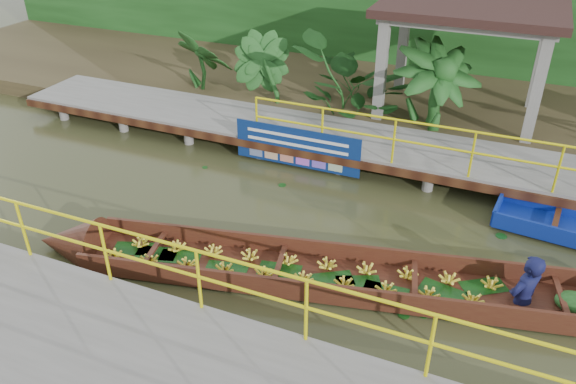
% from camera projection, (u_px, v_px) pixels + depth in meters
% --- Properties ---
extents(ground, '(80.00, 80.00, 0.00)m').
position_uv_depth(ground, '(248.00, 224.00, 11.05)').
color(ground, '#32351A').
rests_on(ground, ground).
extents(land_strip, '(30.00, 8.00, 0.45)m').
position_uv_depth(land_strip, '(358.00, 90.00, 16.89)').
color(land_strip, '#362C1B').
rests_on(land_strip, ground).
extents(far_dock, '(16.00, 2.06, 1.66)m').
position_uv_depth(far_dock, '(311.00, 134.00, 13.52)').
color(far_dock, slate).
rests_on(far_dock, ground).
extents(pavilion, '(4.40, 3.00, 3.00)m').
position_uv_depth(pavilion, '(470.00, 21.00, 13.62)').
color(pavilion, slate).
rests_on(pavilion, ground).
extents(foliage_backdrop, '(30.00, 0.80, 4.00)m').
position_uv_depth(foliage_backdrop, '(384.00, 12.00, 17.97)').
color(foliage_backdrop, '#163A12').
rests_on(foliage_backdrop, ground).
extents(vendor_boat, '(11.20, 3.40, 2.22)m').
position_uv_depth(vendor_boat, '(361.00, 275.00, 9.32)').
color(vendor_boat, '#3B1610').
rests_on(vendor_boat, ground).
extents(blue_banner, '(3.01, 0.04, 0.94)m').
position_uv_depth(blue_banner, '(297.00, 148.00, 12.73)').
color(blue_banner, navy).
rests_on(blue_banner, ground).
extents(tropical_plants, '(14.37, 1.37, 1.72)m').
position_uv_depth(tropical_plants, '(423.00, 89.00, 13.84)').
color(tropical_plants, '#163A12').
rests_on(tropical_plants, ground).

